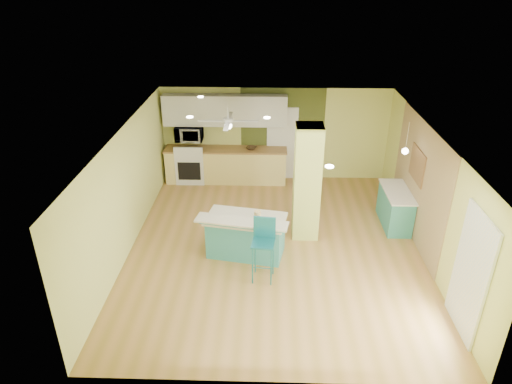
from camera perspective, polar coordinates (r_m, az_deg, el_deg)
floor at (r=9.68m, az=2.36°, el=-6.79°), size 6.00×7.00×0.01m
ceiling at (r=8.56m, az=2.67°, el=7.38°), size 6.00×7.00×0.01m
wall_back at (r=12.29m, az=2.36°, el=7.23°), size 6.00×0.01×2.50m
wall_front at (r=6.13m, az=2.80°, el=-15.04°), size 6.00×0.01×2.50m
wall_left at (r=9.49m, az=-15.94°, el=0.11°), size 0.01×7.00×2.50m
wall_right at (r=9.59m, az=20.77°, el=-0.38°), size 0.01×7.00×2.50m
wood_panel at (r=10.09m, az=19.69°, el=1.17°), size 0.02×3.40×2.50m
olive_accent at (r=12.28m, az=3.30°, el=7.19°), size 2.20×0.02×2.50m
interior_door at (r=12.33m, az=3.28°, el=6.05°), size 0.82×0.05×2.00m
french_door at (r=7.84m, az=25.21°, el=-9.33°), size 0.04×1.08×2.10m
column at (r=9.54m, az=6.39°, el=1.16°), size 0.55×0.55×2.50m
kitchen_run at (r=12.34m, az=-3.75°, el=3.40°), size 3.25×0.63×0.94m
stove at (r=12.46m, az=-8.12°, el=3.36°), size 0.76×0.66×1.08m
upper_cabinets at (r=11.95m, az=-3.91°, el=10.16°), size 3.20×0.34×0.80m
microwave at (r=12.15m, az=-8.38°, el=7.24°), size 0.70×0.48×0.39m
ceiling_fan at (r=10.64m, az=-3.50°, el=8.80°), size 1.41×1.41×0.61m
pendant_lamp at (r=9.89m, az=18.15°, el=4.90°), size 0.14×0.14×0.69m
wall_decor at (r=10.14m, az=19.52°, el=3.19°), size 0.03×0.90×0.70m
peninsula at (r=9.21m, az=-1.30°, el=-5.40°), size 1.82×1.23×0.95m
bar_stool at (r=8.36m, az=0.98°, el=-5.92°), size 0.45×0.45×1.23m
side_counter at (r=10.70m, az=16.98°, el=-1.89°), size 0.56×1.31×0.84m
fruit_bowl at (r=12.09m, az=-0.58°, el=5.52°), size 0.34×0.34×0.07m
canister at (r=8.97m, az=0.19°, el=-2.85°), size 0.14×0.14×0.16m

